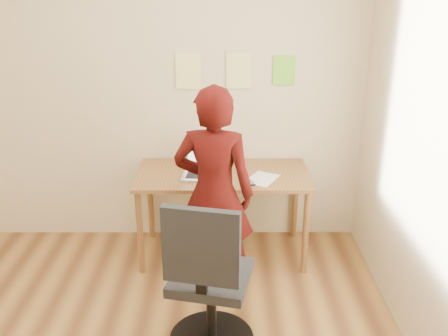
{
  "coord_description": "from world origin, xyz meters",
  "views": [
    {
      "loc": [
        0.56,
        -2.39,
        2.23
      ],
      "look_at": [
        0.56,
        0.95,
        0.95
      ],
      "focal_mm": 40.0,
      "sensor_mm": 36.0,
      "label": 1
    }
  ],
  "objects_px": {
    "office_chair": "(208,288)",
    "person": "(214,194)",
    "desk": "(223,183)",
    "laptop": "(206,168)",
    "phone": "(249,183)"
  },
  "relations": [
    {
      "from": "office_chair",
      "to": "person",
      "type": "bearing_deg",
      "value": 100.36
    },
    {
      "from": "desk",
      "to": "office_chair",
      "type": "bearing_deg",
      "value": -94.23
    },
    {
      "from": "desk",
      "to": "person",
      "type": "distance_m",
      "value": 0.55
    },
    {
      "from": "desk",
      "to": "person",
      "type": "xyz_separation_m",
      "value": [
        -0.06,
        -0.53,
        0.14
      ]
    },
    {
      "from": "desk",
      "to": "person",
      "type": "bearing_deg",
      "value": -96.71
    },
    {
      "from": "phone",
      "to": "person",
      "type": "height_order",
      "value": "person"
    },
    {
      "from": "person",
      "to": "office_chair",
      "type": "bearing_deg",
      "value": 97.41
    },
    {
      "from": "phone",
      "to": "person",
      "type": "xyz_separation_m",
      "value": [
        -0.27,
        -0.32,
        0.04
      ]
    },
    {
      "from": "office_chair",
      "to": "person",
      "type": "relative_size",
      "value": 0.67
    },
    {
      "from": "phone",
      "to": "office_chair",
      "type": "xyz_separation_m",
      "value": [
        -0.29,
        -0.98,
        -0.29
      ]
    },
    {
      "from": "desk",
      "to": "phone",
      "type": "relative_size",
      "value": 10.54
    },
    {
      "from": "person",
      "to": "laptop",
      "type": "bearing_deg",
      "value": -72.04
    },
    {
      "from": "office_chair",
      "to": "person",
      "type": "xyz_separation_m",
      "value": [
        0.03,
        0.66,
        0.34
      ]
    },
    {
      "from": "desk",
      "to": "phone",
      "type": "xyz_separation_m",
      "value": [
        0.2,
        -0.21,
        0.09
      ]
    },
    {
      "from": "laptop",
      "to": "phone",
      "type": "xyz_separation_m",
      "value": [
        0.34,
        -0.18,
        -0.05
      ]
    }
  ]
}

